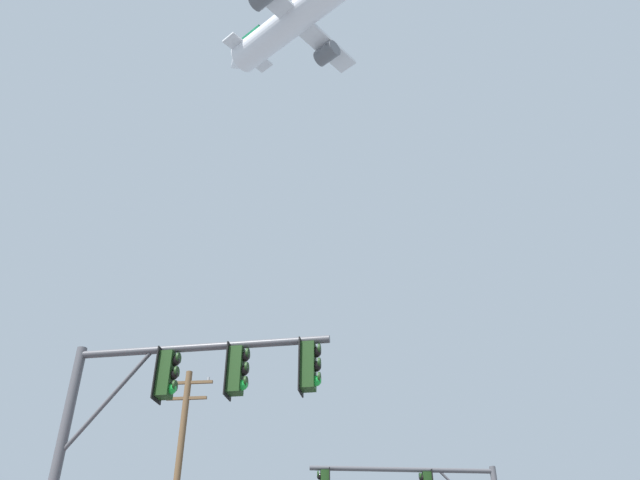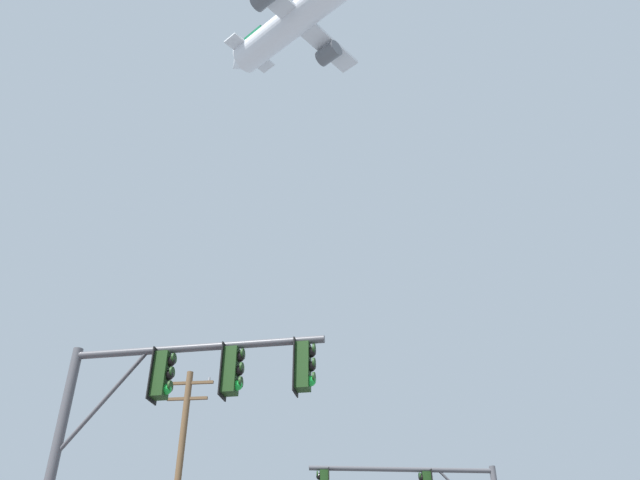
% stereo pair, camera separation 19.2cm
% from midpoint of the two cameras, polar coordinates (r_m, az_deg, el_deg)
% --- Properties ---
extents(signal_pole_near, '(5.20, 0.62, 6.03)m').
position_cam_midpoint_polar(signal_pole_near, '(12.38, -14.26, -15.01)').
color(signal_pole_near, '#4C4C51').
rests_on(signal_pole_near, ground).
extents(airplane, '(18.99, 15.12, 5.87)m').
position_cam_midpoint_polar(airplane, '(66.40, -1.91, 20.00)').
color(airplane, white).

